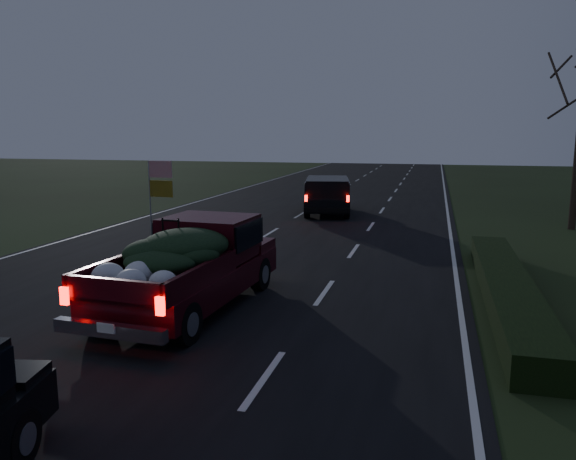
% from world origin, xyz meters
% --- Properties ---
extents(ground, '(120.00, 120.00, 0.00)m').
position_xyz_m(ground, '(0.00, 0.00, 0.00)').
color(ground, black).
rests_on(ground, ground).
extents(road_asphalt, '(14.00, 120.00, 0.02)m').
position_xyz_m(road_asphalt, '(0.00, 0.00, 0.01)').
color(road_asphalt, black).
rests_on(road_asphalt, ground).
extents(hedge_row, '(1.00, 10.00, 0.60)m').
position_xyz_m(hedge_row, '(7.80, 3.00, 0.30)').
color(hedge_row, black).
rests_on(hedge_row, ground).
extents(pickup_truck, '(2.43, 5.65, 2.90)m').
position_xyz_m(pickup_truck, '(0.96, 0.61, 1.09)').
color(pickup_truck, '#3E0811').
rests_on(pickup_truck, ground).
extents(lead_suv, '(2.87, 5.14, 1.40)m').
position_xyz_m(lead_suv, '(1.15, 15.71, 1.06)').
color(lead_suv, black).
rests_on(lead_suv, ground).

